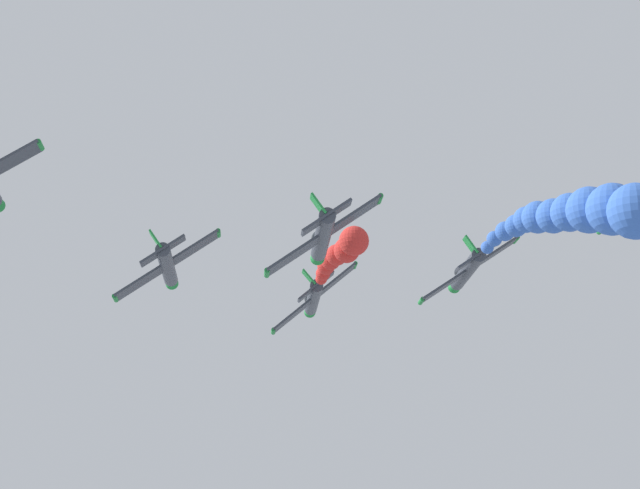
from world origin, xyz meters
TOP-DOWN VIEW (x-y plane):
  - airplane_lead at (0.34, 14.48)m, footprint 7.54×10.35m
  - smoke_trail_lead at (1.64, 0.10)m, footprint 3.31×11.84m
  - airplane_left_inner at (-11.48, 3.67)m, footprint 8.07×10.35m
  - airplane_right_inner at (11.89, 4.74)m, footprint 8.15×10.35m
  - smoke_trail_right_inner at (13.68, -19.54)m, footprint 4.73×24.31m
  - airplane_left_outer at (-0.32, -7.34)m, footprint 8.03×10.35m

SIDE VIEW (x-z plane):
  - smoke_trail_right_inner at x=13.68m, z-range 99.74..106.15m
  - airplane_left_outer at x=-0.32m, z-range 102.08..107.86m
  - airplane_left_inner at x=-11.48m, z-range 102.79..108.52m
  - airplane_lead at x=0.34m, z-range 102.61..109.05m
  - smoke_trail_lead at x=1.64m, z-range 104.81..107.07m
  - airplane_right_inner at x=11.89m, z-range 103.17..108.77m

